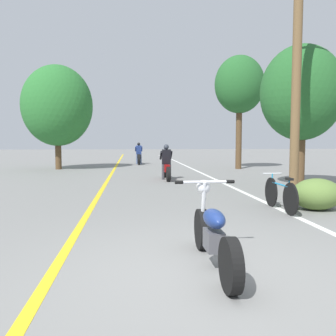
# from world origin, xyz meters

# --- Properties ---
(ground_plane) EXTENTS (120.00, 120.00, 0.00)m
(ground_plane) POSITION_xyz_m (0.00, 0.00, 0.00)
(ground_plane) COLOR slate
(lane_stripe_center) EXTENTS (0.14, 48.00, 0.01)m
(lane_stripe_center) POSITION_xyz_m (-1.70, 12.16, 0.00)
(lane_stripe_center) COLOR yellow
(lane_stripe_center) RESTS_ON ground
(lane_stripe_edge) EXTENTS (0.14, 48.00, 0.01)m
(lane_stripe_edge) POSITION_xyz_m (2.52, 12.16, 0.00)
(lane_stripe_edge) COLOR white
(lane_stripe_edge) RESTS_ON ground
(utility_pole) EXTENTS (1.10, 0.24, 7.16)m
(utility_pole) POSITION_xyz_m (3.56, 5.15, 3.67)
(utility_pole) COLOR brown
(utility_pole) RESTS_ON ground
(roadside_tree_right_near) EXTENTS (2.71, 2.44, 4.65)m
(roadside_tree_right_near) POSITION_xyz_m (4.80, 7.32, 3.07)
(roadside_tree_right_near) COLOR #513A23
(roadside_tree_right_near) RESTS_ON ground
(roadside_tree_right_far) EXTENTS (2.67, 2.41, 6.07)m
(roadside_tree_right_far) POSITION_xyz_m (5.02, 14.84, 4.48)
(roadside_tree_right_far) COLOR #513A23
(roadside_tree_right_far) RESTS_ON ground
(roadside_tree_left) EXTENTS (3.70, 3.33, 5.50)m
(roadside_tree_left) POSITION_xyz_m (-4.66, 15.52, 3.37)
(roadside_tree_left) COLOR #513A23
(roadside_tree_left) RESTS_ON ground
(roadside_bush) EXTENTS (1.10, 0.88, 0.70)m
(roadside_bush) POSITION_xyz_m (3.29, 3.44, 0.35)
(roadside_bush) COLOR #5B7A38
(roadside_bush) RESTS_ON ground
(motorcycle_foreground) EXTENTS (0.81, 2.04, 1.00)m
(motorcycle_foreground) POSITION_xyz_m (0.20, 0.21, 0.41)
(motorcycle_foreground) COLOR black
(motorcycle_foreground) RESTS_ON ground
(motorcycle_rider_lead) EXTENTS (0.50, 2.08, 1.39)m
(motorcycle_rider_lead) POSITION_xyz_m (0.59, 9.95, 0.52)
(motorcycle_rider_lead) COLOR black
(motorcycle_rider_lead) RESTS_ON ground
(motorcycle_rider_far) EXTENTS (0.50, 2.06, 1.41)m
(motorcycle_rider_far) POSITION_xyz_m (-0.30, 19.25, 0.53)
(motorcycle_rider_far) COLOR black
(motorcycle_rider_far) RESTS_ON ground
(bicycle_parked) EXTENTS (0.44, 1.69, 0.79)m
(bicycle_parked) POSITION_xyz_m (2.45, 3.44, 0.36)
(bicycle_parked) COLOR black
(bicycle_parked) RESTS_ON ground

